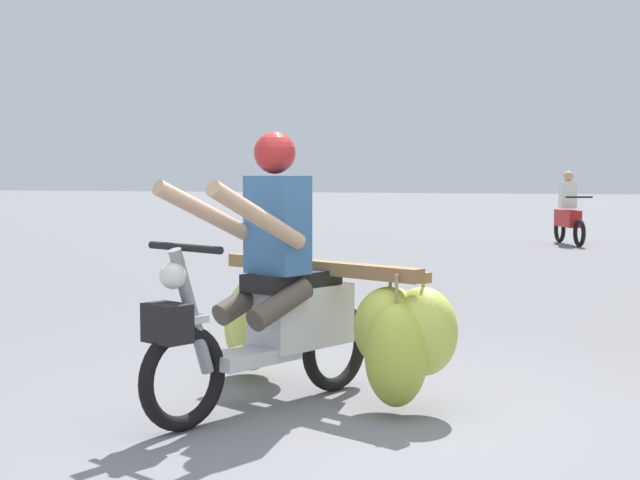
{
  "coord_description": "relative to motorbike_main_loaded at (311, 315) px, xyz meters",
  "views": [
    {
      "loc": [
        1.26,
        -4.5,
        1.34
      ],
      "look_at": [
        -0.64,
        1.3,
        0.9
      ],
      "focal_mm": 51.39,
      "sensor_mm": 36.0,
      "label": 1
    }
  ],
  "objects": [
    {
      "name": "motorbike_distant_ahead_left",
      "position": [
        0.81,
        12.95,
        0.06
      ],
      "size": [
        0.77,
        1.53,
        1.4
      ],
      "color": "black",
      "rests_on": "ground"
    },
    {
      "name": "motorbike_main_loaded",
      "position": [
        0.0,
        0.0,
        0.0
      ],
      "size": [
        1.76,
        1.81,
        1.58
      ],
      "color": "black",
      "rests_on": "ground"
    },
    {
      "name": "ground_plane",
      "position": [
        0.46,
        -0.58,
        -0.51
      ],
      "size": [
        120.0,
        120.0,
        0.0
      ],
      "primitive_type": "plane",
      "color": "slate"
    }
  ]
}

